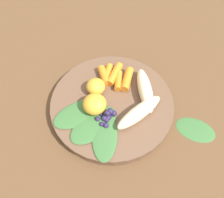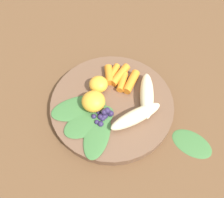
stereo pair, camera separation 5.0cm
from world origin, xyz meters
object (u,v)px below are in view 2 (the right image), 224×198
kale_leaf_stray (192,143)px  orange_segment_near (93,101)px  banana_peeled_right (135,117)px  bowl (112,104)px  banana_peeled_left (147,95)px

kale_leaf_stray → orange_segment_near: bearing=-167.7°
orange_segment_near → banana_peeled_right: bearing=20.5°
bowl → orange_segment_near: bearing=-120.3°
bowl → banana_peeled_right: (0.07, -0.00, 0.03)m
banana_peeled_left → banana_peeled_right: same height
bowl → banana_peeled_left: (0.05, 0.06, 0.03)m
bowl → kale_leaf_stray: bearing=14.4°
banana_peeled_left → kale_leaf_stray: 0.14m
kale_leaf_stray → banana_peeled_left: bearing=165.9°
bowl → banana_peeled_left: banana_peeled_left is taller
orange_segment_near → kale_leaf_stray: bearing=22.0°
bowl → orange_segment_near: (-0.02, -0.04, 0.03)m
banana_peeled_right → kale_leaf_stray: (0.12, 0.05, -0.03)m
banana_peeled_right → orange_segment_near: 0.10m
banana_peeled_left → orange_segment_near: orange_segment_near is taller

